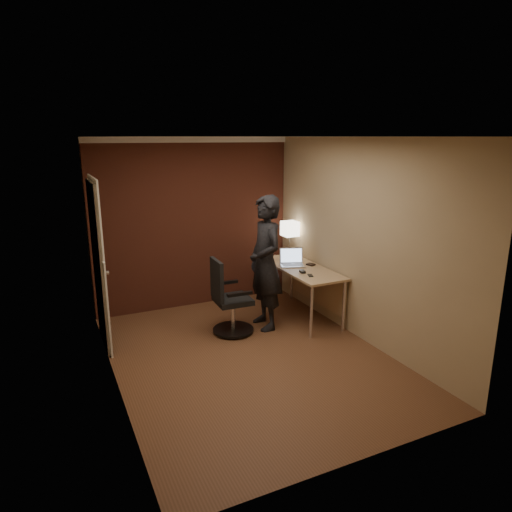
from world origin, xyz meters
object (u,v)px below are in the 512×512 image
office_chair (228,302)px  person (265,263)px  desk_lamp (290,229)px  phone (310,275)px  laptop (292,260)px  desk (305,275)px  wallet (311,264)px  mouse (302,272)px

office_chair → person: 0.70m
desk_lamp → person: (-0.78, -0.74, -0.25)m
phone → laptop: bearing=106.9°
desk → desk_lamp: bearing=81.9°
laptop → phone: size_ratio=3.47×
phone → wallet: bearing=78.6°
desk_lamp → office_chair: bearing=-150.8°
office_chair → phone: bearing=-15.7°
laptop → mouse: (-0.06, -0.40, -0.05)m
office_chair → person: person is taller
mouse → office_chair: 1.08m
phone → mouse: bearing=118.7°
laptop → wallet: laptop is taller
desk → wallet: 0.17m
desk → laptop: (-0.13, 0.17, 0.19)m
desk → person: person is taller
desk_lamp → phone: bearing=-104.3°
desk → phone: size_ratio=13.04×
desk → phone: 0.46m
mouse → phone: 0.17m
mouse → person: size_ratio=0.06×
laptop → person: size_ratio=0.22×
mouse → desk_lamp: bearing=81.5°
laptop → mouse: size_ratio=3.99×
office_chair → desk: bearing=5.2°
desk_lamp → mouse: (-0.29, -0.86, -0.40)m
phone → wallet: size_ratio=1.05×
desk → laptop: 0.29m
phone → person: person is taller
office_chair → person: size_ratio=0.55×
mouse → person: person is taller
desk_lamp → wallet: desk_lamp is taller
desk → desk_lamp: 0.83m
desk → wallet: (0.10, 0.03, 0.14)m
desk → office_chair: office_chair is taller
office_chair → mouse: bearing=-7.1°
desk_lamp → office_chair: (-1.31, -0.73, -0.71)m
laptop → wallet: size_ratio=3.63×
mouse → wallet: (0.30, 0.27, -0.01)m
mouse → wallet: bearing=51.9°
desk → wallet: size_ratio=13.64×
desk → office_chair: size_ratio=1.52×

